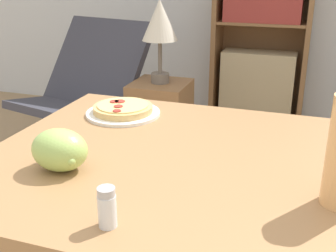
{
  "coord_description": "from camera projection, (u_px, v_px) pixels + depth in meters",
  "views": [
    {
      "loc": [
        0.21,
        -0.81,
        1.22
      ],
      "look_at": [
        -0.11,
        0.14,
        0.84
      ],
      "focal_mm": 45.0,
      "sensor_mm": 36.0,
      "label": 1
    }
  ],
  "objects": [
    {
      "name": "salt_shaker",
      "position": [
        107.0,
        207.0,
        0.75
      ],
      "size": [
        0.03,
        0.03,
        0.08
      ],
      "color": "white",
      "rests_on": "dining_table"
    },
    {
      "name": "table_lamp",
      "position": [
        160.0,
        24.0,
        2.43
      ],
      "size": [
        0.21,
        0.21,
        0.49
      ],
      "color": "#665B51",
      "rests_on": "side_table"
    },
    {
      "name": "grape_bunch",
      "position": [
        59.0,
        150.0,
        0.96
      ],
      "size": [
        0.13,
        0.1,
        0.1
      ],
      "color": "#A8CC66",
      "rests_on": "dining_table"
    },
    {
      "name": "lounge_chair_near",
      "position": [
        84.0,
        115.0,
        2.81
      ],
      "size": [
        0.84,
        0.9,
        0.88
      ],
      "rotation": [
        0.0,
        0.0,
        -0.24
      ],
      "color": "slate",
      "rests_on": "ground_plane"
    },
    {
      "name": "dining_table",
      "position": [
        235.0,
        203.0,
        1.04
      ],
      "size": [
        1.25,
        0.83,
        0.78
      ],
      "color": "#A37549",
      "rests_on": "ground_plane"
    },
    {
      "name": "bookshelf",
      "position": [
        261.0,
        32.0,
        3.15
      ],
      "size": [
        0.71,
        0.32,
        1.64
      ],
      "color": "brown",
      "rests_on": "ground_plane"
    },
    {
      "name": "pizza_on_plate",
      "position": [
        123.0,
        110.0,
        1.33
      ],
      "size": [
        0.23,
        0.23,
        0.04
      ],
      "color": "white",
      "rests_on": "dining_table"
    },
    {
      "name": "side_table",
      "position": [
        160.0,
        125.0,
        2.66
      ],
      "size": [
        0.34,
        0.34,
        0.55
      ],
      "color": "brown",
      "rests_on": "ground_plane"
    }
  ]
}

